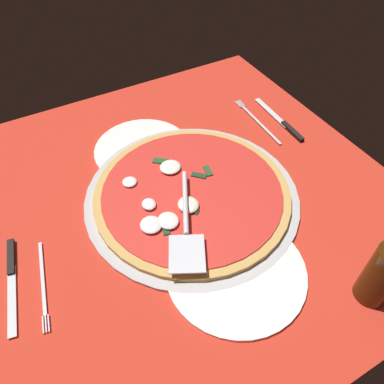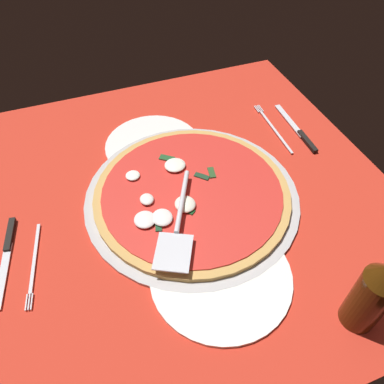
{
  "view_description": "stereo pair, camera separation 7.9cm",
  "coord_description": "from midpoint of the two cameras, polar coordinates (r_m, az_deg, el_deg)",
  "views": [
    {
      "loc": [
        -48.06,
        24.05,
        60.52
      ],
      "look_at": [
        -1.49,
        -1.84,
        2.15
      ],
      "focal_mm": 35.23,
      "sensor_mm": 36.0,
      "label": 1
    },
    {
      "loc": [
        -51.38,
        16.89,
        60.52
      ],
      "look_at": [
        -1.49,
        -1.84,
        2.15
      ],
      "focal_mm": 35.23,
      "sensor_mm": 36.0,
      "label": 2
    }
  ],
  "objects": [
    {
      "name": "ground_plane",
      "position": [
        0.81,
        -4.43,
        -1.15
      ],
      "size": [
        90.02,
        90.02,
        0.8
      ],
      "primitive_type": "cube",
      "color": "red"
    },
    {
      "name": "checker_pattern",
      "position": [
        0.81,
        -4.44,
        -0.94
      ],
      "size": [
        90.02,
        90.02,
        0.1
      ],
      "color": "silver",
      "rests_on": "ground_plane"
    },
    {
      "name": "pizza_pan",
      "position": [
        0.8,
        -2.82,
        -0.89
      ],
      "size": [
        45.24,
        45.24,
        1.05
      ],
      "primitive_type": "cylinder",
      "color": "#BAB7B8",
      "rests_on": "ground_plane"
    },
    {
      "name": "dinner_plate_left",
      "position": [
        0.7,
        3.38,
        -12.08
      ],
      "size": [
        25.47,
        25.47,
        1.0
      ],
      "primitive_type": "cylinder",
      "color": "white",
      "rests_on": "ground_plane"
    },
    {
      "name": "dinner_plate_right",
      "position": [
        0.92,
        -9.97,
        6.21
      ],
      "size": [
        22.89,
        22.89,
        1.0
      ],
      "primitive_type": "cylinder",
      "color": "white",
      "rests_on": "ground_plane"
    },
    {
      "name": "pizza",
      "position": [
        0.79,
        -3.04,
        -0.36
      ],
      "size": [
        41.34,
        41.34,
        2.63
      ],
      "color": "tan",
      "rests_on": "pizza_pan"
    },
    {
      "name": "pizza_server",
      "position": [
        0.71,
        -4.11,
        -5.25
      ],
      "size": [
        23.04,
        14.22,
        1.0
      ],
      "rotation": [
        0.0,
        0.0,
        2.67
      ],
      "color": "silver",
      "rests_on": "pizza"
    },
    {
      "name": "place_setting_near",
      "position": [
        1.01,
        9.53,
        10.19
      ],
      "size": [
        22.11,
        12.92,
        1.4
      ],
      "rotation": [
        0.0,
        0.0,
        -0.04
      ],
      "color": "white",
      "rests_on": "ground_plane"
    },
    {
      "name": "place_setting_far",
      "position": [
        0.76,
        -26.57,
        -12.15
      ],
      "size": [
        21.26,
        14.43,
        1.4
      ],
      "rotation": [
        0.0,
        0.0,
        2.96
      ],
      "color": "white",
      "rests_on": "ground_plane"
    }
  ]
}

